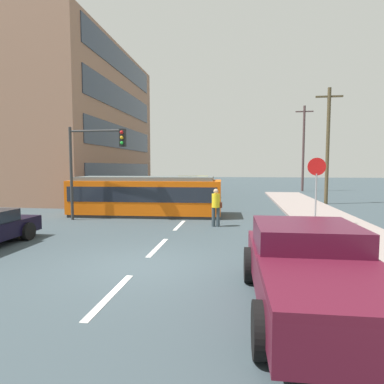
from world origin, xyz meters
name	(u,v)px	position (x,y,z in m)	size (l,w,h in m)	color
ground_plane	(192,213)	(0.00, 10.00, 0.00)	(120.00, 120.00, 0.00)	#37444B
sidewalk_curb_right	(339,228)	(6.80, 6.00, 0.07)	(3.20, 36.00, 0.14)	gray
lane_stripe_0	(111,295)	(0.00, -2.00, 0.01)	(0.16, 2.40, 0.01)	silver
lane_stripe_1	(158,247)	(0.00, 2.00, 0.01)	(0.16, 2.40, 0.01)	silver
lane_stripe_2	(180,225)	(0.00, 6.00, 0.01)	(0.16, 2.40, 0.01)	silver
lane_stripe_3	(201,203)	(0.00, 14.71, 0.01)	(0.16, 2.40, 0.01)	silver
lane_stripe_4	(209,196)	(0.00, 20.71, 0.01)	(0.16, 2.40, 0.01)	silver
corner_building	(44,125)	(-14.86, 19.38, 6.40)	(14.97, 17.60, 12.80)	#946A54
streetcar_tram	(146,195)	(-2.31, 8.71, 1.09)	(8.12, 2.88, 2.10)	#DE560A
city_bus	(189,187)	(-1.14, 16.25, 1.05)	(2.56, 5.35, 1.83)	#CEBF0A
pedestrian_crossing	(216,205)	(1.64, 5.96, 0.94)	(0.45, 0.36, 1.67)	#303C44
pickup_truck_parked	(311,270)	(3.91, -2.23, 0.80)	(2.35, 5.04, 1.55)	#4F1123
parked_sedan_mid	(115,196)	(-5.64, 12.67, 0.62)	(2.11, 4.55, 1.19)	#0B3199
parked_sedan_far	(151,189)	(-4.99, 19.54, 0.62)	(1.98, 4.53, 1.19)	#A51618
parked_sedan_furthest	(165,185)	(-5.26, 26.05, 0.62)	(1.98, 4.53, 1.19)	silver
stop_sign	(316,177)	(5.91, 6.30, 2.19)	(0.76, 0.07, 2.88)	gray
traffic_light_mast	(94,155)	(-4.37, 6.77, 3.22)	(2.88, 0.33, 4.56)	#333333
utility_pole_mid	(328,144)	(8.73, 15.59, 4.19)	(1.80, 0.24, 8.02)	#4B4029
utility_pole_far	(303,147)	(9.38, 27.46, 4.65)	(1.80, 0.24, 8.93)	#4D3737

